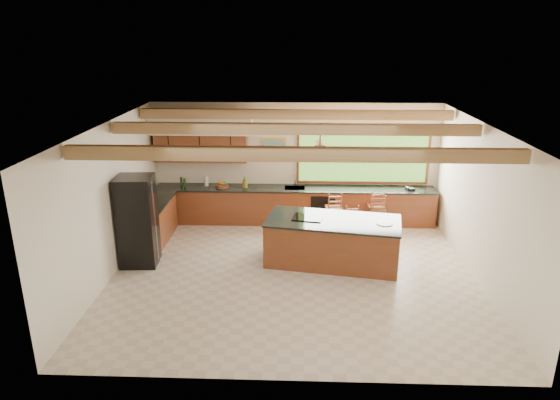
{
  "coord_description": "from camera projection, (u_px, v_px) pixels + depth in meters",
  "views": [
    {
      "loc": [
        0.08,
        -9.06,
        4.63
      ],
      "look_at": [
        -0.29,
        0.8,
        1.3
      ],
      "focal_mm": 32.0,
      "sensor_mm": 36.0,
      "label": 1
    }
  ],
  "objects": [
    {
      "name": "bar_stool_a",
      "position": [
        334.0,
        209.0,
        11.91
      ],
      "size": [
        0.41,
        0.41,
        1.06
      ],
      "rotation": [
        0.0,
        0.0,
        0.09
      ],
      "color": "brown",
      "rests_on": "ground"
    },
    {
      "name": "island",
      "position": [
        333.0,
        241.0,
        10.44
      ],
      "size": [
        2.92,
        1.74,
        0.97
      ],
      "rotation": [
        0.0,
        0.0,
        -0.17
      ],
      "color": "brown",
      "rests_on": "ground"
    },
    {
      "name": "counter_run",
      "position": [
        261.0,
        210.0,
        12.33
      ],
      "size": [
        7.12,
        3.1,
        1.24
      ],
      "color": "brown",
      "rests_on": "ground"
    },
    {
      "name": "refrigerator",
      "position": [
        137.0,
        221.0,
        10.25
      ],
      "size": [
        0.78,
        0.76,
        1.89
      ],
      "rotation": [
        0.0,
        0.0,
        0.07
      ],
      "color": "black",
      "rests_on": "ground"
    },
    {
      "name": "bar_stool_b",
      "position": [
        351.0,
        221.0,
        11.29
      ],
      "size": [
        0.38,
        0.38,
        0.97
      ],
      "rotation": [
        0.0,
        0.0,
        0.1
      ],
      "color": "brown",
      "rests_on": "ground"
    },
    {
      "name": "ground",
      "position": [
        293.0,
        274.0,
        10.06
      ],
      "size": [
        7.2,
        7.2,
        0.0
      ],
      "primitive_type": "plane",
      "color": "beige",
      "rests_on": "ground"
    },
    {
      "name": "bar_stool_d",
      "position": [
        376.0,
        207.0,
        12.06
      ],
      "size": [
        0.41,
        0.41,
        1.06
      ],
      "rotation": [
        0.0,
        0.0,
        0.08
      ],
      "color": "brown",
      "rests_on": "ground"
    },
    {
      "name": "bar_stool_c",
      "position": [
        378.0,
        210.0,
        11.96
      ],
      "size": [
        0.36,
        0.36,
        0.98
      ],
      "rotation": [
        0.0,
        0.0,
        0.04
      ],
      "color": "brown",
      "rests_on": "ground"
    },
    {
      "name": "room_shell",
      "position": [
        286.0,
        159.0,
        9.98
      ],
      "size": [
        7.27,
        6.54,
        3.02
      ],
      "color": "beige",
      "rests_on": "ground"
    }
  ]
}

